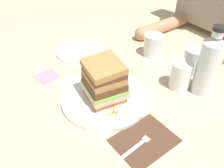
{
  "coord_description": "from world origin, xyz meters",
  "views": [
    {
      "loc": [
        0.48,
        -0.35,
        0.54
      ],
      "look_at": [
        -0.01,
        0.01,
        0.05
      ],
      "focal_mm": 38.26,
      "sensor_mm": 36.0,
      "label": 1
    }
  ],
  "objects_px": {
    "knife": "(81,75)",
    "juice_glass": "(180,77)",
    "water_bottle": "(208,65)",
    "empty_tumbler_1": "(193,61)",
    "side_plate": "(78,51)",
    "main_plate": "(105,98)",
    "empty_tumbler_0": "(153,45)",
    "napkin_dark": "(144,140)",
    "napkin_pink": "(47,76)",
    "sandwich": "(104,81)",
    "fork": "(139,144)"
  },
  "relations": [
    {
      "from": "knife",
      "to": "juice_glass",
      "type": "height_order",
      "value": "juice_glass"
    },
    {
      "from": "main_plate",
      "to": "empty_tumbler_0",
      "type": "distance_m",
      "value": 0.35
    },
    {
      "from": "napkin_dark",
      "to": "napkin_pink",
      "type": "relative_size",
      "value": 2.15
    },
    {
      "from": "napkin_dark",
      "to": "side_plate",
      "type": "xyz_separation_m",
      "value": [
        -0.52,
        0.08,
        0.0
      ]
    },
    {
      "from": "juice_glass",
      "to": "napkin_dark",
      "type": "bearing_deg",
      "value": -67.2
    },
    {
      "from": "napkin_dark",
      "to": "empty_tumbler_0",
      "type": "distance_m",
      "value": 0.47
    },
    {
      "from": "sandwich",
      "to": "fork",
      "type": "bearing_deg",
      "value": -7.59
    },
    {
      "from": "napkin_pink",
      "to": "napkin_dark",
      "type": "bearing_deg",
      "value": 12.52
    },
    {
      "from": "empty_tumbler_1",
      "to": "side_plate",
      "type": "xyz_separation_m",
      "value": [
        -0.38,
        -0.28,
        -0.04
      ]
    },
    {
      "from": "water_bottle",
      "to": "empty_tumbler_1",
      "type": "bearing_deg",
      "value": 147.6
    },
    {
      "from": "sandwich",
      "to": "napkin_dark",
      "type": "relative_size",
      "value": 0.86
    },
    {
      "from": "fork",
      "to": "side_plate",
      "type": "relative_size",
      "value": 0.87
    },
    {
      "from": "main_plate",
      "to": "empty_tumbler_0",
      "type": "bearing_deg",
      "value": 110.14
    },
    {
      "from": "empty_tumbler_0",
      "to": "napkin_pink",
      "type": "relative_size",
      "value": 1.17
    },
    {
      "from": "water_bottle",
      "to": "fork",
      "type": "bearing_deg",
      "value": -81.42
    },
    {
      "from": "water_bottle",
      "to": "side_plate",
      "type": "bearing_deg",
      "value": -154.98
    },
    {
      "from": "sandwich",
      "to": "fork",
      "type": "relative_size",
      "value": 0.88
    },
    {
      "from": "side_plate",
      "to": "napkin_pink",
      "type": "height_order",
      "value": "side_plate"
    },
    {
      "from": "main_plate",
      "to": "side_plate",
      "type": "height_order",
      "value": "main_plate"
    },
    {
      "from": "napkin_dark",
      "to": "side_plate",
      "type": "height_order",
      "value": "side_plate"
    },
    {
      "from": "sandwich",
      "to": "water_bottle",
      "type": "height_order",
      "value": "water_bottle"
    },
    {
      "from": "juice_glass",
      "to": "water_bottle",
      "type": "xyz_separation_m",
      "value": [
        0.06,
        0.05,
        0.07
      ]
    },
    {
      "from": "sandwich",
      "to": "knife",
      "type": "relative_size",
      "value": 0.73
    },
    {
      "from": "fork",
      "to": "empty_tumbler_0",
      "type": "xyz_separation_m",
      "value": [
        -0.33,
        0.35,
        0.04
      ]
    },
    {
      "from": "empty_tumbler_0",
      "to": "empty_tumbler_1",
      "type": "distance_m",
      "value": 0.18
    },
    {
      "from": "side_plate",
      "to": "empty_tumbler_1",
      "type": "bearing_deg",
      "value": 37.03
    },
    {
      "from": "sandwich",
      "to": "knife",
      "type": "xyz_separation_m",
      "value": [
        -0.16,
        0.0,
        -0.08
      ]
    },
    {
      "from": "empty_tumbler_1",
      "to": "napkin_pink",
      "type": "distance_m",
      "value": 0.55
    },
    {
      "from": "empty_tumbler_1",
      "to": "napkin_pink",
      "type": "bearing_deg",
      "value": -122.18
    },
    {
      "from": "fork",
      "to": "empty_tumbler_0",
      "type": "relative_size",
      "value": 1.8
    },
    {
      "from": "main_plate",
      "to": "napkin_dark",
      "type": "relative_size",
      "value": 1.7
    },
    {
      "from": "juice_glass",
      "to": "side_plate",
      "type": "height_order",
      "value": "juice_glass"
    },
    {
      "from": "knife",
      "to": "side_plate",
      "type": "distance_m",
      "value": 0.17
    },
    {
      "from": "fork",
      "to": "water_bottle",
      "type": "height_order",
      "value": "water_bottle"
    },
    {
      "from": "juice_glass",
      "to": "empty_tumbler_0",
      "type": "relative_size",
      "value": 1.07
    },
    {
      "from": "side_plate",
      "to": "fork",
      "type": "bearing_deg",
      "value": -11.44
    },
    {
      "from": "side_plate",
      "to": "napkin_pink",
      "type": "distance_m",
      "value": 0.2
    },
    {
      "from": "main_plate",
      "to": "empty_tumbler_1",
      "type": "relative_size",
      "value": 2.93
    },
    {
      "from": "main_plate",
      "to": "fork",
      "type": "height_order",
      "value": "main_plate"
    },
    {
      "from": "main_plate",
      "to": "napkin_pink",
      "type": "relative_size",
      "value": 3.65
    },
    {
      "from": "napkin_dark",
      "to": "fork",
      "type": "relative_size",
      "value": 1.02
    },
    {
      "from": "main_plate",
      "to": "water_bottle",
      "type": "height_order",
      "value": "water_bottle"
    },
    {
      "from": "juice_glass",
      "to": "fork",
      "type": "bearing_deg",
      "value": -68.46
    },
    {
      "from": "knife",
      "to": "empty_tumbler_1",
      "type": "xyz_separation_m",
      "value": [
        0.22,
        0.36,
        0.05
      ]
    },
    {
      "from": "water_bottle",
      "to": "sandwich",
      "type": "bearing_deg",
      "value": -117.66
    },
    {
      "from": "empty_tumbler_1",
      "to": "main_plate",
      "type": "bearing_deg",
      "value": -99.26
    },
    {
      "from": "knife",
      "to": "empty_tumbler_0",
      "type": "height_order",
      "value": "empty_tumbler_0"
    },
    {
      "from": "fork",
      "to": "sandwich",
      "type": "bearing_deg",
      "value": 172.41
    },
    {
      "from": "main_plate",
      "to": "water_bottle",
      "type": "distance_m",
      "value": 0.35
    },
    {
      "from": "juice_glass",
      "to": "napkin_pink",
      "type": "distance_m",
      "value": 0.49
    }
  ]
}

